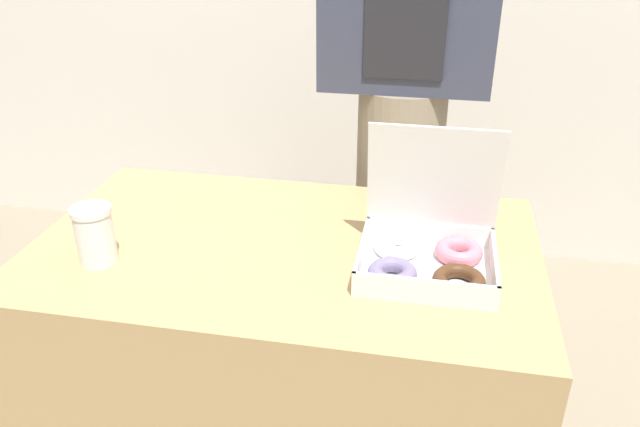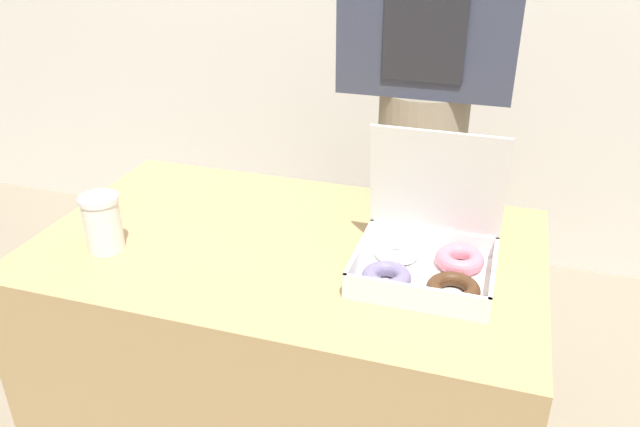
{
  "view_description": "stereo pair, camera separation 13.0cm",
  "coord_description": "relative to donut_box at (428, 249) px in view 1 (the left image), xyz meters",
  "views": [
    {
      "loc": [
        0.31,
        -1.17,
        1.42
      ],
      "look_at": [
        0.09,
        -0.03,
        0.83
      ],
      "focal_mm": 35.0,
      "sensor_mm": 36.0,
      "label": 1
    },
    {
      "loc": [
        0.43,
        -1.14,
        1.42
      ],
      "look_at": [
        0.09,
        -0.03,
        0.83
      ],
      "focal_mm": 35.0,
      "sensor_mm": 36.0,
      "label": 2
    }
  ],
  "objects": [
    {
      "name": "person_customer",
      "position": [
        -0.1,
        0.55,
        0.19
      ],
      "size": [
        0.45,
        0.25,
        1.8
      ],
      "color": "gray",
      "rests_on": "ground_plane"
    },
    {
      "name": "table",
      "position": [
        -0.31,
        0.04,
        -0.41
      ],
      "size": [
        1.12,
        0.67,
        0.73
      ],
      "color": "tan",
      "rests_on": "ground_plane"
    },
    {
      "name": "donut_box",
      "position": [
        0.0,
        0.0,
        0.0
      ],
      "size": [
        0.28,
        0.25,
        0.29
      ],
      "color": "white",
      "rests_on": "table"
    },
    {
      "name": "coffee_cup",
      "position": [
        -0.68,
        -0.11,
        0.02
      ],
      "size": [
        0.08,
        0.08,
        0.13
      ],
      "color": "white",
      "rests_on": "table"
    }
  ]
}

